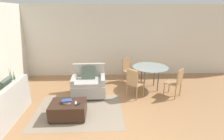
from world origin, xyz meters
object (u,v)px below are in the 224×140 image
ottoman (68,109)px  potted_plant (15,90)px  armchair (89,84)px  tv_remote_primary (77,105)px  dining_table (150,69)px  dining_chair_near_right (176,81)px  tv_remote_secondary (76,103)px  book_stack (67,101)px  dining_chair_near_left (134,82)px  dining_chair_far_left (128,68)px

ottoman → potted_plant: potted_plant is taller
armchair → tv_remote_primary: 1.33m
dining_table → dining_chair_near_right: size_ratio=1.28×
dining_table → ottoman: bearing=-146.2°
tv_remote_secondary → dining_chair_near_right: bearing=19.1°
potted_plant → book_stack: bearing=-33.2°
tv_remote_secondary → potted_plant: (-2.01, 1.20, -0.17)m
armchair → book_stack: size_ratio=3.94×
potted_plant → ottoman: bearing=-33.2°
tv_remote_primary → potted_plant: 2.44m
tv_remote_primary → dining_chair_near_right: (2.78, 1.07, 0.11)m
tv_remote_primary → dining_chair_near_left: size_ratio=0.15×
tv_remote_secondary → dining_chair_near_left: (1.57, 0.98, 0.11)m
tv_remote_primary → dining_chair_far_left: dining_chair_far_left is taller
ottoman → tv_remote_secondary: bearing=-3.2°
dining_table → dining_chair_near_left: bearing=-135.0°
tv_remote_primary → dining_table: size_ratio=0.12×
dining_table → dining_chair_far_left: 0.91m
ottoman → dining_table: size_ratio=0.74×
tv_remote_secondary → ottoman: bearing=176.8°
armchair → potted_plant: 2.22m
armchair → dining_chair_far_left: 1.70m
ottoman → book_stack: bearing=146.2°
book_stack → tv_remote_secondary: size_ratio=1.64×
potted_plant → dining_chair_near_left: potted_plant is taller
ottoman → tv_remote_primary: bearing=-22.4°
armchair → tv_remote_secondary: 1.25m
ottoman → book_stack: book_stack is taller
ottoman → dining_table: 2.92m
armchair → tv_remote_primary: size_ratio=7.26×
dining_chair_near_left → tv_remote_secondary: bearing=-147.9°
dining_chair_near_left → potted_plant: bearing=176.5°
tv_remote_secondary → potted_plant: 2.35m
tv_remote_primary → potted_plant: bearing=147.9°
armchair → dining_table: (1.99, 0.38, 0.32)m
dining_table → dining_chair_far_left: bearing=135.0°
book_stack → dining_chair_far_left: size_ratio=0.28×
dining_table → dining_chair_near_left: 0.91m
armchair → dining_chair_near_left: 1.39m
armchair → dining_chair_near_right: (2.62, -0.25, 0.15)m
book_stack → dining_chair_far_left: bearing=51.4°
book_stack → dining_table: (2.41, 1.59, 0.25)m
armchair → tv_remote_secondary: size_ratio=6.47×
book_stack → tv_remote_primary: (0.26, -0.11, -0.03)m
tv_remote_secondary → potted_plant: size_ratio=0.16×
potted_plant → dining_table: potted_plant is taller
tv_remote_primary → potted_plant: potted_plant is taller
potted_plant → dining_table: (4.21, 0.42, 0.46)m
dining_table → dining_chair_far_left: dining_chair_far_left is taller
ottoman → dining_chair_near_right: size_ratio=0.94×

